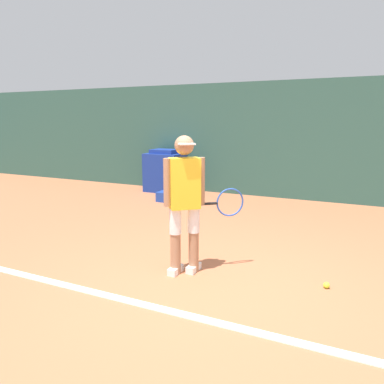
{
  "coord_description": "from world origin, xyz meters",
  "views": [
    {
      "loc": [
        1.46,
        -3.41,
        1.78
      ],
      "look_at": [
        -0.43,
        0.53,
        0.94
      ],
      "focal_mm": 35.0,
      "sensor_mm": 36.0,
      "label": 1
    }
  ],
  "objects_px": {
    "tennis_ball": "(326,285)",
    "covered_chair": "(165,171)",
    "equipment_bag": "(175,197)",
    "water_bottle": "(188,190)",
    "tennis_player": "(186,199)"
  },
  "relations": [
    {
      "from": "tennis_ball",
      "to": "covered_chair",
      "type": "height_order",
      "value": "covered_chair"
    },
    {
      "from": "equipment_bag",
      "to": "water_bottle",
      "type": "relative_size",
      "value": 3.41
    },
    {
      "from": "covered_chair",
      "to": "water_bottle",
      "type": "height_order",
      "value": "covered_chair"
    },
    {
      "from": "tennis_ball",
      "to": "equipment_bag",
      "type": "height_order",
      "value": "equipment_bag"
    },
    {
      "from": "tennis_player",
      "to": "equipment_bag",
      "type": "distance_m",
      "value": 3.96
    },
    {
      "from": "equipment_bag",
      "to": "tennis_player",
      "type": "bearing_deg",
      "value": -59.91
    },
    {
      "from": "equipment_bag",
      "to": "water_bottle",
      "type": "xyz_separation_m",
      "value": [
        -0.12,
        0.89,
        0.0
      ]
    },
    {
      "from": "tennis_player",
      "to": "covered_chair",
      "type": "height_order",
      "value": "tennis_player"
    },
    {
      "from": "tennis_player",
      "to": "covered_chair",
      "type": "relative_size",
      "value": 1.52
    },
    {
      "from": "tennis_player",
      "to": "equipment_bag",
      "type": "relative_size",
      "value": 2.04
    },
    {
      "from": "covered_chair",
      "to": "equipment_bag",
      "type": "distance_m",
      "value": 1.4
    },
    {
      "from": "tennis_ball",
      "to": "equipment_bag",
      "type": "bearing_deg",
      "value": 138.54
    },
    {
      "from": "tennis_ball",
      "to": "covered_chair",
      "type": "relative_size",
      "value": 0.06
    },
    {
      "from": "tennis_player",
      "to": "equipment_bag",
      "type": "xyz_separation_m",
      "value": [
        -1.95,
        3.36,
        -0.79
      ]
    },
    {
      "from": "equipment_bag",
      "to": "tennis_ball",
      "type": "bearing_deg",
      "value": -41.46
    }
  ]
}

